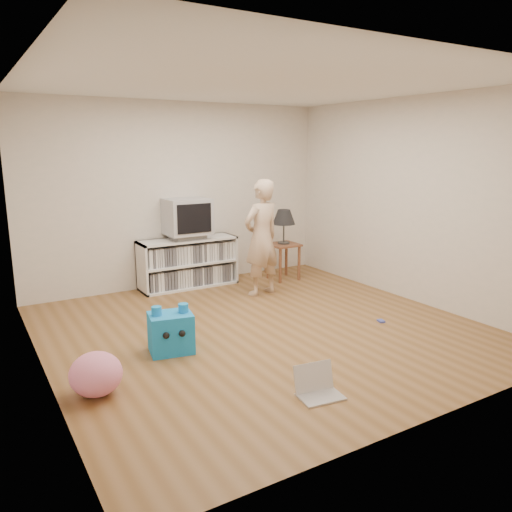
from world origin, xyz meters
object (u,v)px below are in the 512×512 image
object	(u,v)px
dvd_deck	(187,236)
plush_blue	(171,332)
crt_tv	(187,216)
person	(261,238)
table_lamp	(284,218)
laptop	(317,387)
side_table	(283,252)
plush_pink	(96,374)
media_unit	(188,262)

from	to	relation	value
dvd_deck	plush_blue	distance (m)	2.42
crt_tv	plush_blue	world-z (taller)	crt_tv
person	dvd_deck	bearing A→B (deg)	-62.39
table_lamp	plush_blue	distance (m)	3.12
laptop	plush_blue	xyz separation A→B (m)	(-0.69, 1.43, 0.14)
crt_tv	table_lamp	world-z (taller)	crt_tv
crt_tv	side_table	distance (m)	1.57
person	crt_tv	bearing A→B (deg)	-62.29
side_table	plush_blue	xyz separation A→B (m)	(-2.50, -1.73, -0.21)
dvd_deck	laptop	xyz separation A→B (m)	(-0.41, -3.53, -0.67)
person	laptop	distance (m)	2.95
person	plush_pink	xyz separation A→B (m)	(-2.64, -1.72, -0.60)
crt_tv	plush_pink	size ratio (longest dim) A/B	1.42
laptop	media_unit	bearing A→B (deg)	91.36
crt_tv	table_lamp	bearing A→B (deg)	-14.67
plush_pink	side_table	bearing A→B (deg)	33.78
dvd_deck	laptop	distance (m)	3.61
table_lamp	plush_pink	distance (m)	4.09
dvd_deck	side_table	size ratio (longest dim) A/B	0.82
media_unit	laptop	distance (m)	3.58
dvd_deck	media_unit	bearing A→B (deg)	90.00
media_unit	side_table	world-z (taller)	media_unit
side_table	plush_pink	world-z (taller)	side_table
table_lamp	laptop	size ratio (longest dim) A/B	1.33
crt_tv	table_lamp	xyz separation A→B (m)	(1.40, -0.37, -0.08)
plush_blue	side_table	bearing A→B (deg)	45.48
media_unit	dvd_deck	bearing A→B (deg)	-90.00
person	plush_blue	distance (m)	2.24
table_lamp	laptop	distance (m)	3.74
media_unit	plush_blue	bearing A→B (deg)	-117.43
person	laptop	bearing A→B (deg)	56.92
media_unit	plush_blue	world-z (taller)	media_unit
dvd_deck	plush_pink	world-z (taller)	dvd_deck
media_unit	person	bearing A→B (deg)	-52.35
plush_pink	table_lamp	bearing A→B (deg)	33.78
dvd_deck	side_table	bearing A→B (deg)	-14.80
side_table	media_unit	bearing A→B (deg)	164.61
crt_tv	laptop	bearing A→B (deg)	-96.56
crt_tv	person	xyz separation A→B (m)	(0.69, -0.88, -0.24)
dvd_deck	person	xyz separation A→B (m)	(0.69, -0.88, 0.05)
table_lamp	dvd_deck	bearing A→B (deg)	165.20
laptop	dvd_deck	bearing A→B (deg)	91.33
dvd_deck	crt_tv	distance (m)	0.29
dvd_deck	table_lamp	bearing A→B (deg)	-14.80
table_lamp	plush_blue	size ratio (longest dim) A/B	1.08
dvd_deck	laptop	bearing A→B (deg)	-96.56
media_unit	plush_pink	size ratio (longest dim) A/B	3.30
plush_pink	plush_blue	bearing A→B (deg)	31.12
person	plush_pink	distance (m)	3.21
plush_blue	person	bearing A→B (deg)	44.98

